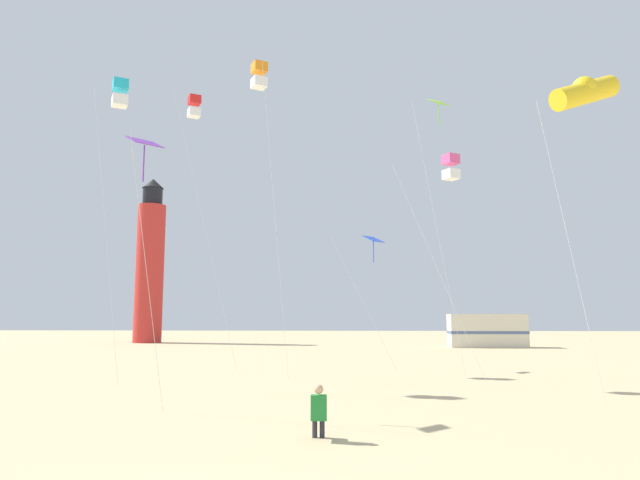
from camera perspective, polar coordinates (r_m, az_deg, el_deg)
The scene contains 11 objects.
kite_flyer_standing at distance 12.61m, azimuth -0.14°, elevation -16.64°, with size 0.35×0.52×1.16m.
kite_diamond_lime at distance 29.95m, azimuth 11.78°, elevation 12.09°, with size 2.07×2.07×13.53m.
kite_box_scarlet at distance 31.53m, azimuth -12.45°, elevation 12.83°, with size 3.02×3.02×14.14m.
kite_diamond_violet at distance 17.72m, azimuth -17.11°, elevation 8.49°, with size 1.48×1.48×7.89m.
kite_box_orange at distance 26.44m, azimuth -6.08°, elevation 15.96°, with size 1.78×1.78×13.77m.
kite_tube_gold at distance 20.37m, azimuth 24.90°, elevation 13.27°, with size 2.63×2.20×10.32m.
kite_diamond_blue at distance 29.51m, azimuth 5.29°, elevation -0.35°, with size 3.17×2.79×6.77m.
kite_box_rainbow at distance 26.74m, azimuth 12.94°, elevation 7.07°, with size 3.38×3.13×9.89m.
kite_box_cyan at distance 25.96m, azimuth -19.35°, elevation 13.61°, with size 1.56×1.21×12.42m.
lighthouse_distant at distance 60.72m, azimuth -16.63°, elevation -2.38°, with size 2.80×2.80×16.80m.
rv_van_cream at distance 51.29m, azimuth 16.34°, elevation -8.69°, with size 6.44×2.35×2.80m.
Camera 1 is at (2.42, -6.64, 2.58)m, focal length 32.04 mm.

